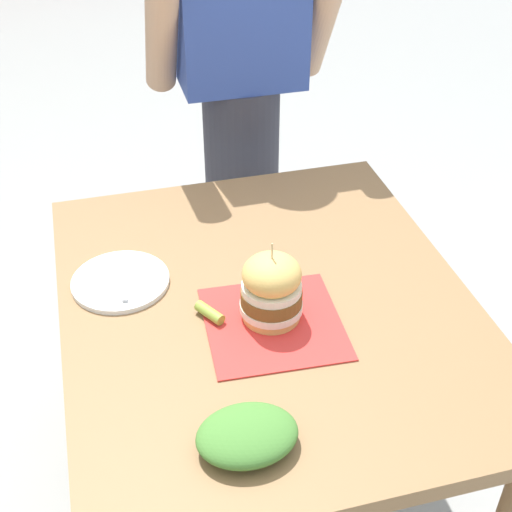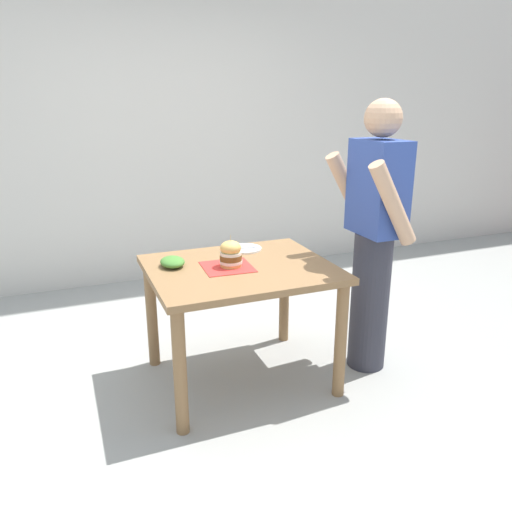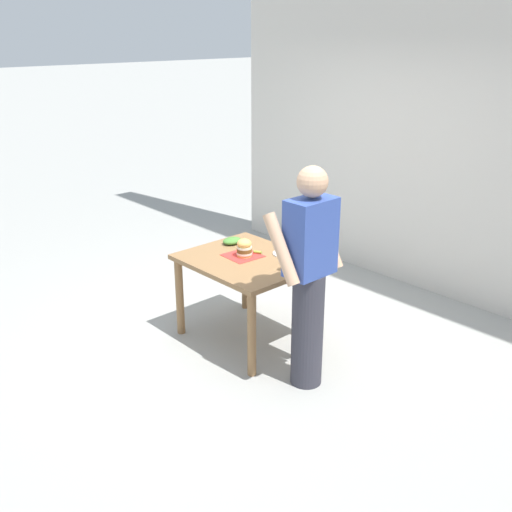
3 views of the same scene
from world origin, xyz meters
TOP-DOWN VIEW (x-y plane):
  - ground_plane at (0.00, 0.00)m, footprint 80.00×80.00m
  - patio_table at (0.00, 0.00)m, footprint 0.89×1.06m
  - serving_paper at (-0.01, -0.08)m, footprint 0.30×0.30m
  - sandwich at (-0.01, -0.05)m, footprint 0.13×0.13m
  - pickle_spear at (-0.13, -0.03)m, footprint 0.06×0.07m
  - side_plate_with_forks at (-0.30, 0.14)m, footprint 0.22×0.22m
  - side_salad at (-0.14, -0.37)m, footprint 0.18×0.14m
  - diner_across_table at (0.14, 0.82)m, footprint 0.55×0.35m

SIDE VIEW (x-z plane):
  - ground_plane at x=0.00m, z-range 0.00..0.00m
  - patio_table at x=0.00m, z-range 0.25..1.00m
  - serving_paper at x=-0.01m, z-range 0.75..0.75m
  - side_plate_with_forks at x=-0.30m, z-range 0.74..0.76m
  - pickle_spear at x=-0.13m, z-range 0.75..0.78m
  - side_salad at x=-0.14m, z-range 0.75..0.80m
  - sandwich at x=-0.01m, z-range 0.73..0.92m
  - diner_across_table at x=0.14m, z-range 0.04..1.73m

